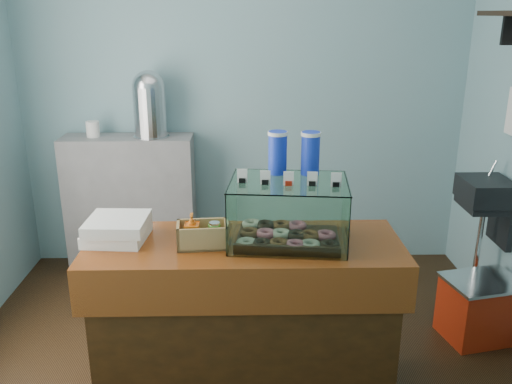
{
  "coord_description": "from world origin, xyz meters",
  "views": [
    {
      "loc": [
        0.0,
        -2.77,
        2.0
      ],
      "look_at": [
        0.06,
        -0.15,
        1.13
      ],
      "focal_mm": 38.0,
      "sensor_mm": 36.0,
      "label": 1
    }
  ],
  "objects_px": {
    "counter": "(245,319)",
    "coffee_urn": "(150,102)",
    "red_cooler": "(481,308)",
    "display_case": "(288,209)"
  },
  "relations": [
    {
      "from": "counter",
      "to": "coffee_urn",
      "type": "xyz_separation_m",
      "value": [
        -0.71,
        1.56,
        0.91
      ]
    },
    {
      "from": "coffee_urn",
      "to": "red_cooler",
      "type": "relative_size",
      "value": 0.95
    },
    {
      "from": "counter",
      "to": "red_cooler",
      "type": "bearing_deg",
      "value": 18.57
    },
    {
      "from": "counter",
      "to": "coffee_urn",
      "type": "relative_size",
      "value": 3.18
    },
    {
      "from": "coffee_urn",
      "to": "red_cooler",
      "type": "height_order",
      "value": "coffee_urn"
    },
    {
      "from": "counter",
      "to": "display_case",
      "type": "xyz_separation_m",
      "value": [
        0.22,
        0.04,
        0.61
      ]
    },
    {
      "from": "display_case",
      "to": "red_cooler",
      "type": "height_order",
      "value": "display_case"
    },
    {
      "from": "counter",
      "to": "coffee_urn",
      "type": "height_order",
      "value": "coffee_urn"
    },
    {
      "from": "coffee_urn",
      "to": "red_cooler",
      "type": "bearing_deg",
      "value": -25.47
    },
    {
      "from": "counter",
      "to": "coffee_urn",
      "type": "bearing_deg",
      "value": 114.29
    }
  ]
}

